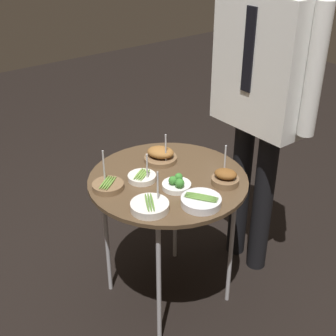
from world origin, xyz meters
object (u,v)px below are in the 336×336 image
object	(u,v)px
bowl_asparagus_front_center	(142,177)
serving_cart	(168,187)
bowl_roast_mid_right	(225,178)
bowl_asparagus_far_rim	(108,185)
bowl_asparagus_back_right	(150,206)
bowl_roast_back_left	(161,155)
bowl_broccoli_front_right	(177,184)
bowl_asparagus_mid_left	(201,201)
waiter_figure	(263,79)

from	to	relation	value
bowl_asparagus_front_center	serving_cart	bearing A→B (deg)	60.04
bowl_roast_mid_right	bowl_asparagus_far_rim	xyz separation A→B (m)	(-0.27, -0.41, -0.01)
bowl_asparagus_back_right	bowl_roast_back_left	bearing A→B (deg)	137.17
bowl_broccoli_front_right	bowl_roast_back_left	size ratio (longest dim) A/B	0.78
serving_cart	bowl_asparagus_mid_left	bearing A→B (deg)	-5.50
serving_cart	bowl_asparagus_back_right	bearing A→B (deg)	-53.91
bowl_roast_back_left	serving_cart	bearing A→B (deg)	-25.16
bowl_broccoli_front_right	waiter_figure	bearing A→B (deg)	95.71
bowl_broccoli_front_right	bowl_asparagus_back_right	distance (m)	0.19
bowl_asparagus_front_center	waiter_figure	bearing A→B (deg)	81.53
bowl_roast_mid_right	bowl_asparagus_back_right	xyz separation A→B (m)	(-0.04, -0.36, -0.01)
bowl_asparagus_far_rim	waiter_figure	world-z (taller)	waiter_figure
bowl_broccoli_front_right	bowl_asparagus_far_rim	bearing A→B (deg)	-127.34
bowl_broccoli_front_right	bowl_asparagus_mid_left	bearing A→B (deg)	-0.42
bowl_broccoli_front_right	bowl_roast_mid_right	world-z (taller)	bowl_roast_mid_right
serving_cart	bowl_asparagus_mid_left	distance (m)	0.25
bowl_roast_back_left	bowl_roast_mid_right	world-z (taller)	bowl_roast_mid_right
bowl_asparagus_front_center	waiter_figure	size ratio (longest dim) A/B	0.08
bowl_asparagus_mid_left	serving_cart	bearing A→B (deg)	174.50
serving_cart	bowl_broccoli_front_right	size ratio (longest dim) A/B	5.71
serving_cart	bowl_broccoli_front_right	bearing A→B (deg)	-14.11
serving_cart	bowl_asparagus_mid_left	world-z (taller)	bowl_asparagus_mid_left
bowl_asparagus_mid_left	bowl_roast_mid_right	world-z (taller)	bowl_roast_mid_right
bowl_asparagus_mid_left	bowl_asparagus_far_rim	xyz separation A→B (m)	(-0.33, -0.23, -0.00)
bowl_roast_mid_right	waiter_figure	distance (m)	0.50
bowl_broccoli_front_right	bowl_asparagus_far_rim	world-z (taller)	bowl_asparagus_far_rim
bowl_asparagus_front_center	waiter_figure	world-z (taller)	waiter_figure
bowl_broccoli_front_right	bowl_roast_mid_right	size ratio (longest dim) A/B	0.73
serving_cart	bowl_roast_mid_right	distance (m)	0.26
serving_cart	bowl_asparagus_front_center	size ratio (longest dim) A/B	5.09
bowl_asparagus_back_right	bowl_roast_mid_right	bearing A→B (deg)	84.11
bowl_roast_back_left	bowl_roast_mid_right	size ratio (longest dim) A/B	0.94
serving_cart	bowl_roast_back_left	distance (m)	0.18
bowl_asparagus_front_center	bowl_broccoli_front_right	bearing A→B (deg)	27.44
waiter_figure	bowl_asparagus_front_center	bearing A→B (deg)	-98.47
bowl_roast_back_left	bowl_asparagus_back_right	size ratio (longest dim) A/B	1.02
serving_cart	bowl_broccoli_front_right	world-z (taller)	bowl_broccoli_front_right
bowl_asparagus_mid_left	bowl_asparagus_front_center	xyz separation A→B (m)	(-0.30, -0.07, -0.00)
bowl_roast_mid_right	bowl_asparagus_mid_left	bearing A→B (deg)	-72.68
bowl_asparagus_far_rim	bowl_roast_mid_right	bearing A→B (deg)	56.74
bowl_roast_back_left	bowl_asparagus_far_rim	xyz separation A→B (m)	(0.06, -0.32, -0.01)
serving_cart	waiter_figure	world-z (taller)	waiter_figure
bowl_roast_mid_right	bowl_asparagus_front_center	size ratio (longest dim) A/B	1.22
serving_cart	bowl_roast_mid_right	xyz separation A→B (m)	(0.18, 0.16, 0.07)
bowl_asparagus_mid_left	bowl_asparagus_back_right	distance (m)	0.20
serving_cart	bowl_asparagus_front_center	world-z (taller)	bowl_asparagus_front_center
bowl_asparagus_mid_left	bowl_roast_mid_right	bearing A→B (deg)	107.32
bowl_roast_back_left	bowl_asparagus_mid_left	bearing A→B (deg)	-13.22
bowl_roast_back_left	bowl_asparagus_far_rim	world-z (taller)	bowl_asparagus_far_rim
bowl_roast_mid_right	bowl_asparagus_back_right	world-z (taller)	bowl_roast_mid_right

